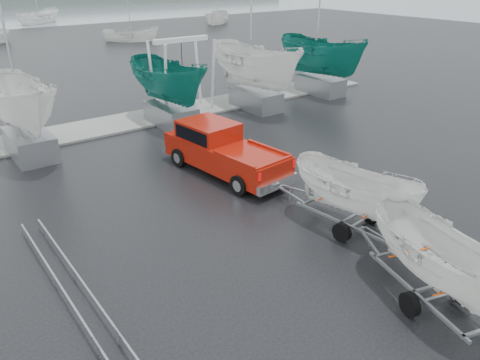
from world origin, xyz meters
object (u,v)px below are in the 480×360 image
at_px(trailer_hitched, 360,150).
at_px(boat_hoist, 182,65).
at_px(pickup_truck, 220,148).
at_px(trailer_parked, 449,208).

height_order(trailer_hitched, boat_hoist, trailer_hitched).
relative_size(pickup_truck, trailer_hitched, 1.20).
height_order(trailer_hitched, trailer_parked, trailer_hitched).
relative_size(trailer_hitched, boat_hoist, 1.20).
relative_size(trailer_hitched, trailer_parked, 1.01).
xyz_separation_m(pickup_truck, trailer_hitched, (0.69, -6.34, 1.68)).
distance_m(trailer_hitched, trailer_parked, 3.74).
xyz_separation_m(trailer_hitched, trailer_parked, (-1.15, -3.55, -0.03)).
xyz_separation_m(trailer_parked, boat_hoist, (3.65, 18.19, 0.02)).
bearing_deg(pickup_truck, boat_hoist, 62.84).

